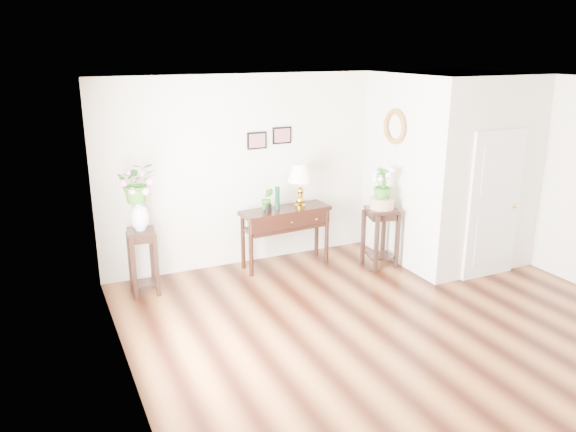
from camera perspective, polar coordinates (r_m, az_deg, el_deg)
floor at (r=6.83m, az=11.05°, el=-11.10°), size 6.00×5.50×0.02m
ceiling at (r=6.06m, az=12.58°, el=13.00°), size 6.00×5.50×0.02m
wall_back at (r=8.59m, az=0.86°, el=5.02°), size 6.00×0.02×2.80m
wall_left at (r=5.18m, az=-16.14°, el=-3.81°), size 0.02×5.50×2.80m
partition at (r=8.93m, az=15.95°, el=4.83°), size 1.80×1.95×2.80m
door at (r=8.30m, az=20.19°, el=1.05°), size 0.90×0.05×2.10m
art_print_left at (r=8.23m, az=-3.18°, el=7.66°), size 0.30×0.02×0.25m
art_print_right at (r=8.38m, az=-0.62°, el=8.19°), size 0.30×0.02×0.25m
wall_ornament at (r=8.34m, az=10.76°, el=8.90°), size 0.07×0.51×0.51m
console_table at (r=8.33m, az=-0.27°, el=-2.18°), size 1.37×0.54×0.89m
table_lamp at (r=8.20m, az=1.26°, el=3.32°), size 0.42×0.42×0.65m
green_vase at (r=8.10m, az=-1.10°, el=1.82°), size 0.09×0.09×0.34m
potted_plant at (r=8.04m, az=-2.11°, el=1.65°), size 0.22×0.20×0.33m
plant_stand_a at (r=7.63m, az=-14.50°, el=-4.56°), size 0.39×0.39×0.90m
porcelain_vase at (r=7.42m, az=-14.88°, el=0.30°), size 0.31×0.31×0.41m
lily_arrangement at (r=7.31m, az=-15.14°, el=3.59°), size 0.51×0.45×0.53m
plant_stand_b at (r=8.44m, az=9.34°, el=-2.14°), size 0.52×0.52×0.89m
ceramic_bowl at (r=8.29m, az=9.51°, el=1.31°), size 0.36×0.36×0.16m
narcissus at (r=8.22m, az=9.61°, el=3.18°), size 0.35×0.35×0.48m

